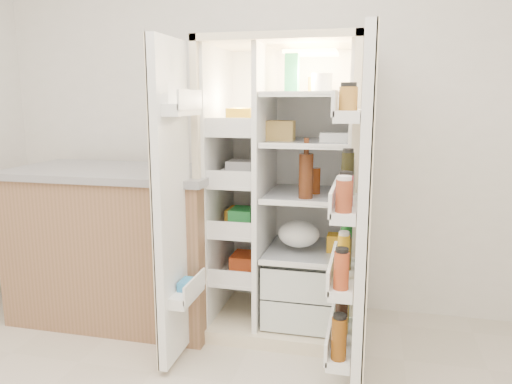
# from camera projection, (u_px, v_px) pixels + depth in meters

# --- Properties ---
(wall_back) EXTENTS (4.00, 0.02, 2.70)m
(wall_back) POSITION_uv_depth(u_px,v_px,m) (274.00, 114.00, 3.32)
(wall_back) COLOR white
(wall_back) RESTS_ON floor
(refrigerator) EXTENTS (0.92, 0.70, 1.80)m
(refrigerator) POSITION_uv_depth(u_px,v_px,m) (287.00, 213.00, 3.07)
(refrigerator) COLOR beige
(refrigerator) RESTS_ON floor
(freezer_door) EXTENTS (0.15, 0.40, 1.72)m
(freezer_door) POSITION_uv_depth(u_px,v_px,m) (173.00, 206.00, 2.58)
(freezer_door) COLOR white
(freezer_door) RESTS_ON floor
(fridge_door) EXTENTS (0.17, 0.58, 1.72)m
(fridge_door) POSITION_uv_depth(u_px,v_px,m) (360.00, 225.00, 2.28)
(fridge_door) COLOR white
(fridge_door) RESTS_ON floor
(kitchen_counter) EXTENTS (1.39, 0.74, 1.01)m
(kitchen_counter) POSITION_uv_depth(u_px,v_px,m) (121.00, 243.00, 3.24)
(kitchen_counter) COLOR #8C6346
(kitchen_counter) RESTS_ON floor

